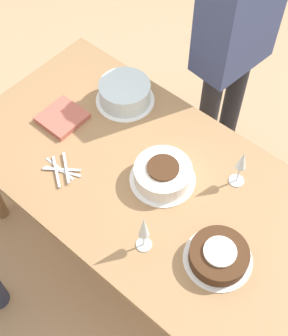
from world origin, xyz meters
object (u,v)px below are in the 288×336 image
(cake_front_chocolate, at_px, (219,256))
(wine_glass_near, at_px, (242,163))
(cake_center_white, at_px, (163,174))
(cake_back_decorated, at_px, (125,93))
(wine_glass_far, at_px, (144,229))
(person_watching, at_px, (236,32))

(cake_front_chocolate, height_order, wine_glass_near, wine_glass_near)
(cake_center_white, relative_size, wine_glass_near, 1.42)
(cake_back_decorated, height_order, wine_glass_near, wine_glass_near)
(cake_center_white, bearing_deg, cake_front_chocolate, -20.22)
(cake_back_decorated, relative_size, wine_glass_far, 1.34)
(wine_glass_far, bearing_deg, cake_back_decorated, 137.50)
(cake_front_chocolate, xyz_separation_m, person_watching, (-0.58, 0.91, 0.19))
(cake_front_chocolate, distance_m, wine_glass_near, 0.39)
(cake_front_chocolate, relative_size, wine_glass_near, 1.34)
(cake_center_white, bearing_deg, wine_glass_near, 39.35)
(cake_front_chocolate, relative_size, person_watching, 0.17)
(cake_front_chocolate, distance_m, cake_back_decorated, 0.92)
(cake_back_decorated, height_order, wine_glass_far, wine_glass_far)
(cake_center_white, xyz_separation_m, cake_back_decorated, (-0.43, 0.24, 0.01))
(cake_front_chocolate, height_order, cake_back_decorated, cake_back_decorated)
(cake_center_white, xyz_separation_m, wine_glass_near, (0.25, 0.20, 0.09))
(wine_glass_far, distance_m, person_watching, 1.10)
(wine_glass_near, bearing_deg, cake_center_white, -140.65)
(cake_center_white, bearing_deg, wine_glass_far, -63.86)
(person_watching, bearing_deg, wine_glass_near, 43.81)
(cake_back_decorated, distance_m, wine_glass_near, 0.69)
(wine_glass_far, height_order, person_watching, person_watching)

